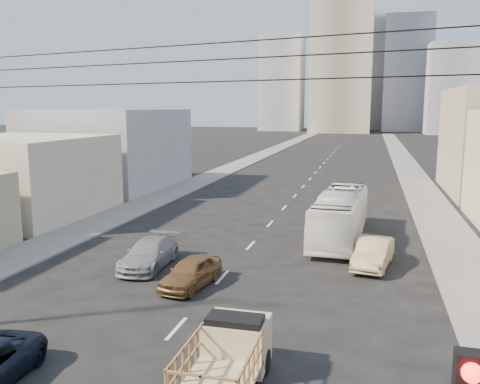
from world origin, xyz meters
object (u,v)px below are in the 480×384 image
at_px(flatbed_pickup, 227,355).
at_px(sedan_tan, 373,253).
at_px(city_bus, 340,215).
at_px(sedan_brown, 191,272).
at_px(sedan_grey, 149,254).

bearing_deg(flatbed_pickup, sedan_tan, 72.63).
bearing_deg(city_bus, sedan_brown, -116.83).
xyz_separation_m(flatbed_pickup, sedan_brown, (-3.99, 7.93, -0.41)).
bearing_deg(sedan_tan, sedan_grey, -155.83).
height_order(city_bus, sedan_grey, city_bus).
bearing_deg(sedan_grey, sedan_tan, 12.30).
relative_size(flatbed_pickup, sedan_grey, 0.91).
bearing_deg(flatbed_pickup, sedan_brown, 116.74).
bearing_deg(sedan_grey, flatbed_pickup, -57.63).
xyz_separation_m(flatbed_pickup, sedan_grey, (-7.09, 10.17, -0.39)).
xyz_separation_m(city_bus, sedan_grey, (-9.17, -8.26, -0.81)).
relative_size(flatbed_pickup, sedan_tan, 0.99).
bearing_deg(sedan_tan, flatbed_pickup, -98.01).
bearing_deg(sedan_brown, city_bus, 68.87).
bearing_deg(city_bus, sedan_tan, -65.86).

